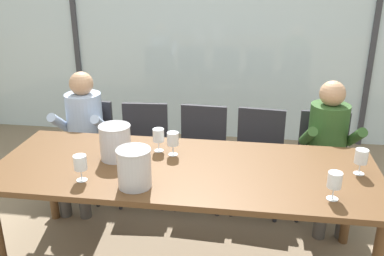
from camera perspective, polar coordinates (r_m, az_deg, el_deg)
The scene contains 20 objects.
ground at distance 4.15m, azimuth 1.30°, elevation -8.72°, with size 14.00×14.00×0.00m, color #847056.
window_glass_panel at distance 5.14m, azimuth 3.51°, elevation 12.54°, with size 7.82×0.03×2.60m, color silver.
window_mullion_left at distance 5.55m, azimuth -15.39°, elevation 12.49°, with size 0.06×0.06×2.60m, color #38383D.
window_mullion_right at distance 5.28m, azimuth 23.28°, elevation 11.12°, with size 0.06×0.06×2.60m, color #38383D.
hillside_vineyard at distance 8.20m, azimuth 5.29°, elevation 11.89°, with size 13.82×2.40×1.51m, color #386633.
dining_table at distance 2.94m, azimuth -0.98°, elevation -6.40°, with size 2.62×0.99×0.78m.
chair_near_curtain at distance 4.12m, azimuth -13.77°, elevation -1.67°, with size 0.48×0.48×0.88m.
chair_left_of_center at distance 3.94m, azimuth -6.44°, elevation -2.24°, with size 0.48×0.48×0.88m.
chair_center at distance 3.86m, azimuth 1.30°, elevation -2.64°, with size 0.46×0.46×0.88m.
chair_right_of_center at distance 3.82m, azimuth 8.97°, elevation -3.16°, with size 0.48×0.48×0.88m.
chair_near_window_right at distance 3.87m, azimuth 17.16°, elevation -3.53°, with size 0.46×0.46×0.88m.
person_pale_blue_shirt at distance 3.91m, azimuth -14.52°, elevation -0.27°, with size 0.47×0.61×1.20m.
person_olive_shirt at distance 3.68m, azimuth 17.95°, elevation -2.02°, with size 0.49×0.63×1.20m.
ice_bucket_primary at distance 2.64m, azimuth -7.77°, elevation -5.26°, with size 0.22×0.22×0.25m.
ice_bucket_secondary at distance 3.03m, azimuth -10.27°, elevation -1.81°, with size 0.23×0.23×0.25m.
wine_glass_by_left_taster at distance 3.11m, azimuth -4.53°, elevation -1.10°, with size 0.08×0.08×0.17m.
wine_glass_near_bucket at distance 3.04m, azimuth -2.59°, elevation -1.59°, with size 0.08×0.08×0.17m.
wine_glass_center_pour at distance 2.98m, azimuth 21.79°, elevation -3.71°, with size 0.08×0.08×0.17m.
wine_glass_by_right_taster at distance 2.62m, azimuth 18.62°, elevation -6.80°, with size 0.08×0.08×0.17m.
wine_glass_spare_empty at distance 2.78m, azimuth -14.79°, elevation -4.67°, with size 0.08×0.08×0.17m.
Camera 1 is at (0.42, -2.57, 2.08)m, focal length 39.67 mm.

